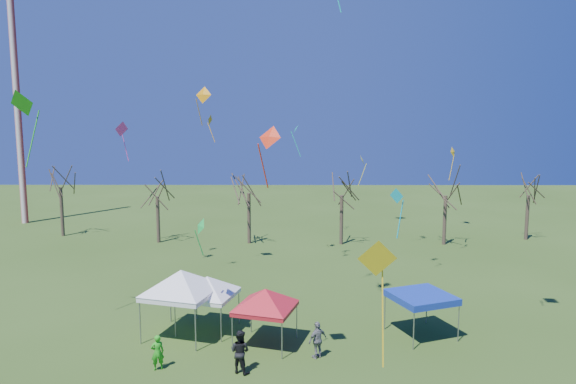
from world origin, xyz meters
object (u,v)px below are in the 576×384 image
at_px(tree_4, 446,178).
at_px(person_green, 157,352).
at_px(radio_mast, 18,109).
at_px(tree_3, 342,178).
at_px(tree_5, 529,179).
at_px(tent_red, 265,293).
at_px(tree_0, 59,170).
at_px(person_dark, 240,351).
at_px(tree_2, 249,175).
at_px(tent_blue, 421,297).
at_px(tent_white_mid, 207,280).
at_px(person_grey, 318,340).
at_px(tent_white_west, 181,274).
at_px(tree_1, 157,180).

height_order(tree_4, person_green, tree_4).
xyz_separation_m(radio_mast, tree_3, (34.03, -9.96, -6.42)).
distance_m(tree_5, tent_red, 33.42).
xyz_separation_m(tree_0, person_dark, (20.11, -27.73, -5.53)).
xyz_separation_m(tree_2, tent_blue, (10.52, -20.70, -4.25)).
bearing_deg(tent_white_mid, person_grey, -30.04).
bearing_deg(tent_red, tree_3, 74.95).
bearing_deg(tent_white_west, tree_1, 107.54).
relative_size(tent_white_mid, person_green, 2.32).
bearing_deg(person_grey, tree_1, -97.66).
xyz_separation_m(tree_5, tent_white_west, (-27.84, -22.46, -2.49)).
bearing_deg(tent_white_mid, tree_1, 111.18).
bearing_deg(tree_5, person_dark, -132.81).
xyz_separation_m(tent_white_mid, person_grey, (5.63, -3.26, -1.85)).
relative_size(tree_1, person_dark, 3.93).
bearing_deg(tree_0, tree_5, -1.69).
height_order(tree_1, person_dark, tree_1).
bearing_deg(tree_5, tree_0, 178.31).
bearing_deg(tree_5, radio_mast, 171.28).
bearing_deg(person_green, tree_4, -153.86).
bearing_deg(tent_blue, radio_mast, 140.02).
xyz_separation_m(tent_white_mid, person_dark, (2.16, -4.69, -1.76)).
relative_size(tree_1, tent_white_west, 1.72).
height_order(tree_5, person_green, tree_5).
relative_size(tree_5, tent_blue, 2.04).
distance_m(tree_2, person_grey, 24.45).
distance_m(tent_blue, person_dark, 9.83).
distance_m(tree_0, person_grey, 35.76).
bearing_deg(tree_4, tree_2, 178.78).
distance_m(tree_4, tent_white_mid, 27.03).
bearing_deg(tree_0, tree_4, -5.34).
distance_m(tree_2, tree_5, 26.15).
height_order(tree_5, tent_white_mid, tree_5).
height_order(radio_mast, tent_red, radio_mast).
relative_size(tree_0, person_green, 5.29).
xyz_separation_m(tree_1, tree_3, (16.80, -0.60, 0.29)).
height_order(tree_0, tent_white_mid, tree_0).
xyz_separation_m(tree_0, tree_3, (26.88, -3.34, -0.41)).
height_order(tent_blue, person_green, tent_blue).
distance_m(person_dark, person_green, 3.70).
height_order(tent_red, person_grey, tent_red).
relative_size(tree_5, person_grey, 4.27).
relative_size(tree_2, person_green, 5.13).
bearing_deg(tent_blue, tree_3, 95.95).
bearing_deg(person_dark, tree_4, -98.48).
xyz_separation_m(tree_2, person_dark, (1.63, -24.72, -5.33)).
height_order(tent_red, tent_blue, tent_red).
bearing_deg(tent_white_west, person_grey, -20.18).
bearing_deg(tent_white_west, tree_5, 38.90).
bearing_deg(tent_red, radio_mast, 131.86).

